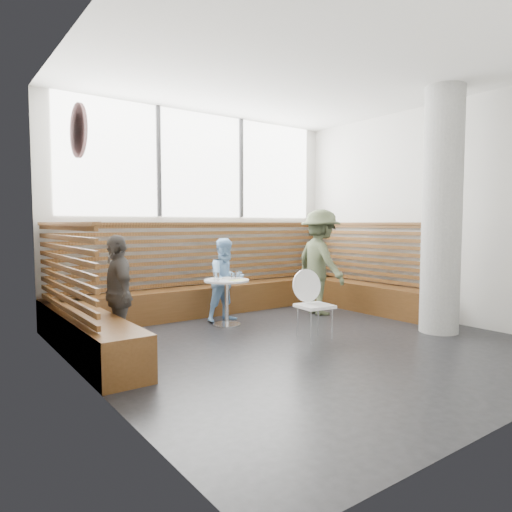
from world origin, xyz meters
TOP-DOWN VIEW (x-y plane):
  - room at (0.00, 0.00)m, footprint 5.00×5.00m
  - booth at (0.00, 1.77)m, footprint 5.00×2.50m
  - concrete_column at (1.85, -0.60)m, footprint 0.50×0.50m
  - wall_art at (-2.46, 0.40)m, footprint 0.03×0.50m
  - cafe_table at (-0.23, 1.40)m, footprint 0.63×0.63m
  - cafe_chair at (0.22, 0.13)m, footprint 0.42×0.41m
  - adult_man at (1.41, 1.20)m, footprint 0.79×1.16m
  - child_back at (-0.08, 1.64)m, footprint 0.60×0.47m
  - child_left at (-1.94, 0.93)m, footprint 0.41×0.81m
  - plate_near at (-0.32, 1.54)m, footprint 0.19×0.19m
  - plate_far at (-0.14, 1.51)m, footprint 0.20×0.20m
  - glass_left at (-0.43, 1.34)m, footprint 0.08×0.08m
  - glass_mid at (-0.17, 1.32)m, footprint 0.06×0.06m
  - glass_right at (-0.04, 1.41)m, footprint 0.07×0.07m
  - menu_card at (-0.15, 1.24)m, footprint 0.23×0.17m

SIDE VIEW (x-z plane):
  - booth at x=0.00m, z-range -0.31..1.13m
  - cafe_table at x=-0.23m, z-range 0.14..0.79m
  - cafe_chair at x=0.22m, z-range 0.07..0.94m
  - child_back at x=-0.08m, z-range 0.00..1.23m
  - menu_card at x=-0.15m, z-range 0.65..0.66m
  - plate_near at x=-0.32m, z-range 0.65..0.67m
  - plate_far at x=-0.14m, z-range 0.65..0.67m
  - child_left at x=-1.94m, z-range 0.00..1.32m
  - glass_mid at x=-0.17m, z-range 0.65..0.75m
  - glass_right at x=-0.04m, z-range 0.65..0.77m
  - glass_left at x=-0.43m, z-range 0.65..0.77m
  - adult_man at x=1.41m, z-range 0.00..1.66m
  - concrete_column at x=1.85m, z-range 0.00..3.20m
  - room at x=0.00m, z-range 0.00..3.20m
  - wall_art at x=-2.46m, z-range 2.05..2.55m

